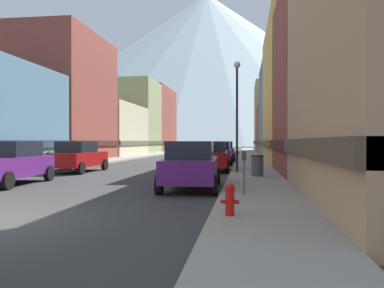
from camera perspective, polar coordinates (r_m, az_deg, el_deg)
The scene contains 26 objects.
sidewalk_left at distance 44.49m, azimuth -7.83°, elevation -1.81°, with size 2.50×100.00×0.15m, color gray.
sidewalk_right at distance 42.84m, azimuth 8.49°, elevation -1.89°, with size 2.50×100.00×0.15m, color gray.
storefront_left_2 at distance 37.71m, azimuth -18.64°, elevation 6.16°, with size 7.20×10.82×11.52m.
storefront_left_3 at distance 49.04m, azimuth -13.16°, elevation 1.84°, with size 8.90×12.37×6.29m.
storefront_left_4 at distance 59.08m, azimuth -9.60°, elevation 3.75°, with size 9.12×8.63×10.84m.
storefront_left_5 at distance 69.82m, azimuth -7.04°, elevation 3.39°, with size 9.59×13.62×11.24m.
storefront_right_1 at distance 21.38m, azimuth 22.31°, elevation 8.07°, with size 7.42×8.43×9.61m.
storefront_right_2 at distance 32.96m, azimuth 18.26°, elevation 6.67°, with size 8.67×13.84×11.14m.
storefront_right_3 at distance 45.09m, azimuth 16.29°, elevation 4.42°, with size 10.03×10.31×10.26m.
storefront_right_4 at distance 56.92m, azimuth 14.01°, elevation 1.96°, with size 9.04×13.71×6.96m.
storefront_right_5 at distance 69.85m, azimuth 12.53°, elevation 3.69°, with size 8.20×12.15×11.99m.
car_left_0 at distance 17.52m, azimuth -25.35°, elevation -2.51°, with size 2.25×4.48×1.78m.
car_left_1 at distance 23.28m, azimuth -16.46°, elevation -1.78°, with size 2.15×4.44×1.78m.
car_right_0 at distance 14.32m, azimuth -0.10°, elevation -3.11°, with size 2.23×4.47×1.78m.
car_right_1 at distance 22.99m, azimuth 2.92°, elevation -1.79°, with size 2.24×4.48×1.78m.
car_right_2 at distance 30.05m, azimuth 4.08°, elevation -1.28°, with size 2.09×4.41×1.78m.
car_right_3 at distance 36.24m, azimuth 4.73°, elevation -1.00°, with size 2.22×4.47×1.78m.
car_driving_0 at distance 54.32m, azimuth 0.05°, elevation -0.54°, with size 2.06×4.40×1.78m.
car_driving_1 at distance 53.80m, azimuth -0.02°, elevation -0.55°, with size 2.06×4.40×1.78m.
fire_hydrant_near at distance 8.55m, azimuth 5.61°, elevation -8.00°, with size 0.40×0.22×0.70m.
parking_meter_near at distance 11.83m, azimuth 7.71°, elevation -3.29°, with size 0.14×0.10×1.33m.
trash_bin_right at distance 18.37m, azimuth 9.64°, elevation -3.14°, with size 0.59×0.59×0.98m.
potted_plant_0 at distance 27.17m, azimuth -20.22°, elevation -1.84°, with size 0.66×0.66×0.98m.
pedestrian_0 at distance 31.34m, azimuth -14.72°, elevation -1.24°, with size 0.36×0.36×1.61m.
streetlamp_right at distance 20.67m, azimuth 6.67°, elevation 6.53°, with size 0.36×0.36×5.86m.
mountain_backdrop at distance 273.82m, azimuth 2.18°, elevation 11.00°, with size 272.67×272.67×104.50m, color silver.
Camera 1 is at (5.78, -7.80, 1.77)m, focal length 36.08 mm.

